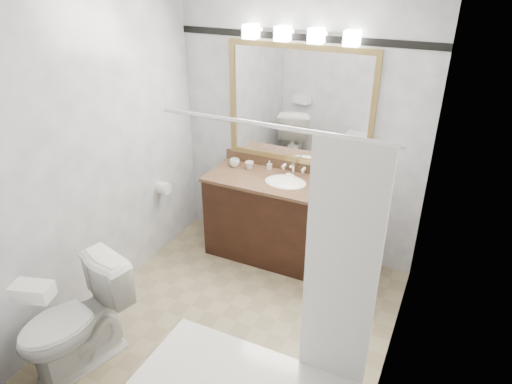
% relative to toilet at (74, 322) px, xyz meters
% --- Properties ---
extents(room, '(2.42, 2.62, 2.52)m').
position_rel_toilet_xyz_m(room, '(0.83, 0.88, 0.85)').
color(room, '#9B8D69').
rests_on(room, ground).
extents(vanity, '(1.53, 0.58, 0.97)m').
position_rel_toilet_xyz_m(vanity, '(0.83, 1.90, 0.04)').
color(vanity, black).
rests_on(vanity, ground).
extents(mirror, '(1.40, 0.04, 1.10)m').
position_rel_toilet_xyz_m(mirror, '(0.83, 2.16, 1.10)').
color(mirror, olive).
rests_on(mirror, room).
extents(vanity_light_bar, '(1.02, 0.14, 0.12)m').
position_rel_toilet_xyz_m(vanity_light_bar, '(0.83, 2.11, 1.73)').
color(vanity_light_bar, silver).
rests_on(vanity_light_bar, room).
extents(accent_stripe, '(2.40, 0.01, 0.06)m').
position_rel_toilet_xyz_m(accent_stripe, '(0.83, 2.17, 1.70)').
color(accent_stripe, black).
rests_on(accent_stripe, room).
extents(tp_roll, '(0.11, 0.12, 0.12)m').
position_rel_toilet_xyz_m(tp_roll, '(-0.31, 1.55, 0.30)').
color(tp_roll, white).
rests_on(tp_roll, room).
extents(toilet, '(0.65, 0.88, 0.81)m').
position_rel_toilet_xyz_m(toilet, '(0.00, 0.00, 0.00)').
color(toilet, white).
rests_on(toilet, ground).
extents(tissue_box, '(0.27, 0.20, 0.10)m').
position_rel_toilet_xyz_m(tissue_box, '(0.00, -0.24, 0.45)').
color(tissue_box, white).
rests_on(tissue_box, toilet).
extents(coffee_maker, '(0.17, 0.22, 0.33)m').
position_rel_toilet_xyz_m(coffee_maker, '(1.49, 1.84, 0.62)').
color(coffee_maker, black).
rests_on(coffee_maker, vanity).
extents(cup_left, '(0.12, 0.12, 0.08)m').
position_rel_toilet_xyz_m(cup_left, '(0.23, 2.01, 0.49)').
color(cup_left, white).
rests_on(cup_left, vanity).
extents(cup_right, '(0.10, 0.10, 0.08)m').
position_rel_toilet_xyz_m(cup_right, '(0.39, 2.02, 0.48)').
color(cup_right, white).
rests_on(cup_right, vanity).
extents(soap_bottle_a, '(0.04, 0.04, 0.09)m').
position_rel_toilet_xyz_m(soap_bottle_a, '(0.58, 2.09, 0.49)').
color(soap_bottle_a, white).
rests_on(soap_bottle_a, vanity).
extents(soap_bottle_b, '(0.07, 0.07, 0.07)m').
position_rel_toilet_xyz_m(soap_bottle_b, '(1.08, 2.08, 0.48)').
color(soap_bottle_b, white).
rests_on(soap_bottle_b, vanity).
extents(soap_bar, '(0.09, 0.08, 0.02)m').
position_rel_toilet_xyz_m(soap_bar, '(0.82, 2.02, 0.46)').
color(soap_bar, beige).
rests_on(soap_bar, vanity).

